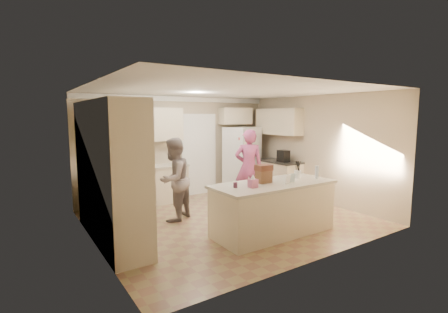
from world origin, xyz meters
TOP-DOWN VIEW (x-y plane):
  - floor at (0.00, 0.00)m, footprint 5.20×4.60m
  - ceiling at (0.00, 0.00)m, footprint 5.20×4.60m
  - wall_back at (0.00, 2.31)m, footprint 5.20×0.02m
  - wall_front at (0.00, -2.31)m, footprint 5.20×0.02m
  - wall_left at (-2.61, 0.00)m, footprint 0.02×4.60m
  - wall_right at (2.61, 0.00)m, footprint 0.02×4.60m
  - crown_back at (0.00, 2.26)m, footprint 5.20×0.08m
  - pantry_bank at (-2.30, 0.20)m, footprint 0.60×2.60m
  - back_base_cab at (-1.15, 2.00)m, footprint 2.20×0.60m
  - back_countertop at (-1.15, 1.99)m, footprint 2.24×0.63m
  - back_upper_cab at (-1.15, 2.12)m, footprint 2.20×0.35m
  - doorway_opening at (0.55, 2.28)m, footprint 0.90×0.06m
  - doorway_casing at (0.55, 2.24)m, footprint 1.02×0.03m
  - wall_frame_upper at (0.02, 2.27)m, footprint 0.15×0.02m
  - wall_frame_lower at (0.02, 2.27)m, footprint 0.15×0.02m
  - refrigerator at (1.69, 1.84)m, footprint 1.07×0.94m
  - fridge_seam at (1.69, 1.48)m, footprint 0.02×0.02m
  - fridge_dispenser at (1.47, 1.47)m, footprint 0.22×0.03m
  - fridge_handle_l at (1.64, 1.47)m, footprint 0.02×0.02m
  - fridge_handle_r at (1.74, 1.47)m, footprint 0.02×0.02m
  - over_fridge_cab at (1.65, 2.12)m, footprint 0.95×0.35m
  - right_base_cab at (2.30, 1.00)m, footprint 0.60×1.20m
  - right_countertop at (2.29, 1.00)m, footprint 0.63×1.24m
  - right_upper_cab at (2.43, 1.20)m, footprint 0.35×1.50m
  - coffee_maker at (2.25, 0.80)m, footprint 0.22×0.28m
  - island_base at (0.20, -1.10)m, footprint 2.20×0.90m
  - island_top at (0.20, -1.10)m, footprint 2.28×0.96m
  - utensil_crock at (0.85, -1.05)m, footprint 0.13×0.13m
  - tissue_box at (-0.35, -1.20)m, footprint 0.13×0.13m
  - tissue_plume at (-0.35, -1.20)m, footprint 0.08×0.08m
  - dollhouse_body at (0.05, -1.00)m, footprint 0.26×0.18m
  - dollhouse_roof at (0.05, -1.00)m, footprint 0.28×0.20m
  - jam_jar at (-0.60, -1.05)m, footprint 0.07×0.07m
  - greeting_card_a at (0.35, -1.30)m, footprint 0.12×0.06m
  - greeting_card_b at (0.50, -1.25)m, footprint 0.12×0.05m
  - water_bottle at (1.15, -1.25)m, footprint 0.07×0.07m
  - shaker_salt at (1.02, -0.88)m, footprint 0.05×0.05m
  - shaker_pepper at (1.09, -0.88)m, footprint 0.05×0.05m
  - teen_boy at (-0.97, 0.57)m, footprint 1.03×0.97m
  - teen_girl at (1.02, 0.68)m, footprint 0.78×0.72m
  - fridge_magnets at (1.69, 1.47)m, footprint 0.76×0.02m

SIDE VIEW (x-z plane):
  - floor at x=0.00m, z-range -0.02..0.00m
  - back_base_cab at x=-1.15m, z-range 0.00..0.88m
  - right_base_cab at x=2.30m, z-range 0.00..0.88m
  - island_base at x=0.20m, z-range 0.00..0.88m
  - teen_boy at x=-0.97m, z-range 0.00..1.67m
  - teen_girl at x=1.02m, z-range 0.00..1.80m
  - back_countertop at x=-1.15m, z-range 0.88..0.92m
  - refrigerator at x=1.69m, z-range 0.00..1.80m
  - fridge_seam at x=1.69m, z-range 0.01..1.79m
  - right_countertop at x=2.29m, z-range 0.88..0.92m
  - island_top at x=0.20m, z-range 0.88..0.93m
  - fridge_magnets at x=1.69m, z-range 0.18..1.62m
  - jam_jar at x=-0.60m, z-range 0.93..1.02m
  - shaker_salt at x=1.02m, z-range 0.93..1.02m
  - shaker_pepper at x=1.09m, z-range 0.93..1.02m
  - tissue_box at x=-0.35m, z-range 0.93..1.07m
  - utensil_crock at x=0.85m, z-range 0.93..1.07m
  - greeting_card_a at x=0.35m, z-range 0.93..1.08m
  - greeting_card_b at x=0.50m, z-range 0.93..1.08m
  - dollhouse_body at x=0.05m, z-range 0.93..1.15m
  - water_bottle at x=1.15m, z-range 0.92..1.17m
  - doorway_opening at x=0.55m, z-range 0.00..2.10m
  - doorway_casing at x=0.55m, z-range -0.06..2.16m
  - fridge_handle_l at x=1.64m, z-range 0.62..1.48m
  - fridge_handle_r at x=1.74m, z-range 0.62..1.48m
  - coffee_maker at x=2.25m, z-range 0.92..1.22m
  - tissue_plume at x=-0.35m, z-range 1.06..1.15m
  - fridge_dispenser at x=1.47m, z-range 0.97..1.32m
  - pantry_bank at x=-2.30m, z-range 0.00..2.35m
  - dollhouse_roof at x=0.05m, z-range 1.15..1.25m
  - wall_frame_lower at x=0.02m, z-range 1.18..1.38m
  - wall_back at x=0.00m, z-range 0.00..2.60m
  - wall_front at x=0.00m, z-range 0.00..2.60m
  - wall_left at x=-2.61m, z-range 0.00..2.60m
  - wall_right at x=2.61m, z-range 0.00..2.60m
  - wall_frame_upper at x=0.02m, z-range 1.45..1.65m
  - back_upper_cab at x=-1.15m, z-range 1.50..2.30m
  - right_upper_cab at x=2.43m, z-range 1.60..2.30m
  - over_fridge_cab at x=1.65m, z-range 1.88..2.33m
  - crown_back at x=0.00m, z-range 2.47..2.59m
  - ceiling at x=0.00m, z-range 2.60..2.62m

